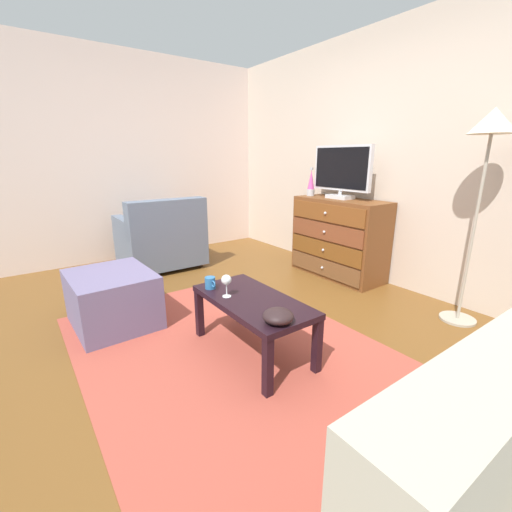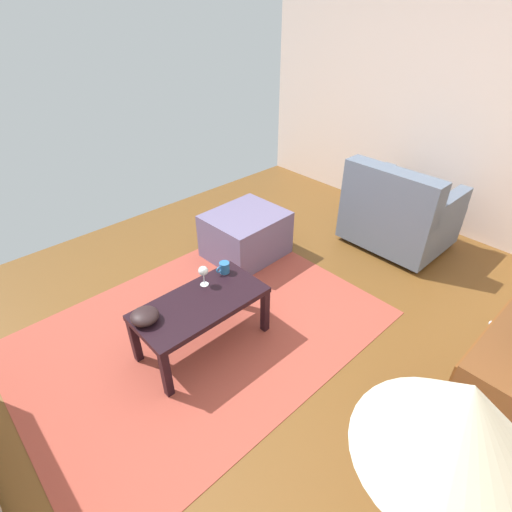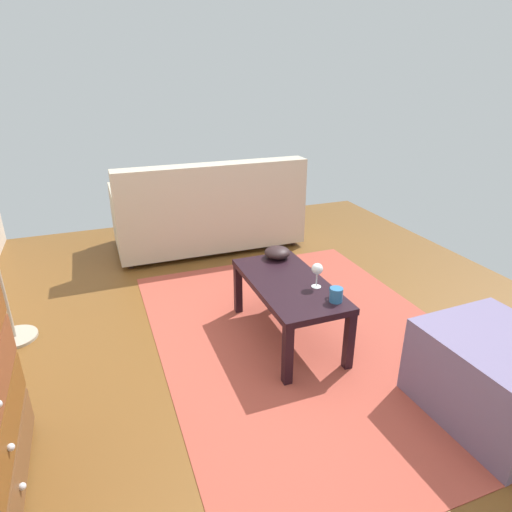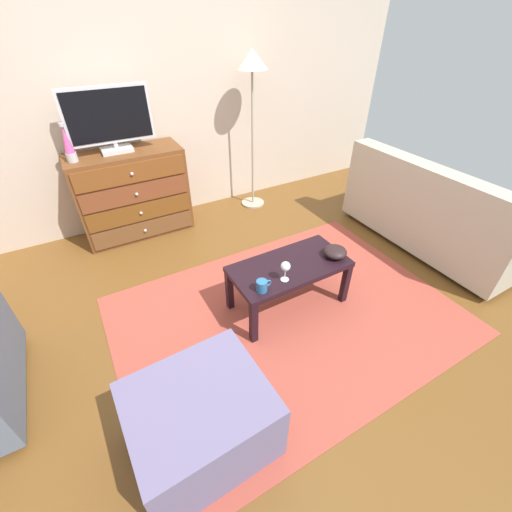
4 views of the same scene
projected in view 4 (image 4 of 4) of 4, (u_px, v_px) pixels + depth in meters
ground_plane at (253, 311)px, 2.72m from camera, size 5.91×4.42×0.05m
wall_accent_rear at (157, 93)px, 3.30m from camera, size 5.91×0.12×2.60m
area_rug at (287, 315)px, 2.64m from camera, size 2.60×1.90×0.01m
dresser at (133, 194)px, 3.40m from camera, size 1.07×0.49×0.88m
tv at (109, 118)px, 2.96m from camera, size 0.76×0.18×0.57m
lava_lamp at (68, 145)px, 2.85m from camera, size 0.09×0.09×0.33m
coffee_table at (289, 271)px, 2.54m from camera, size 0.91×0.45×0.41m
wine_glass at (286, 267)px, 2.30m from camera, size 0.07×0.07×0.16m
mug at (262, 286)px, 2.25m from camera, size 0.11×0.08×0.08m
bowl_decorative at (335, 252)px, 2.57m from camera, size 0.18×0.18×0.08m
couch_large at (434, 214)px, 3.28m from camera, size 0.85×1.76×0.87m
ottoman at (201, 420)px, 1.75m from camera, size 0.72×0.62×0.44m
standing_lamp at (252, 76)px, 3.32m from camera, size 0.32×0.32×1.67m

